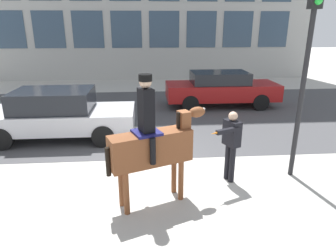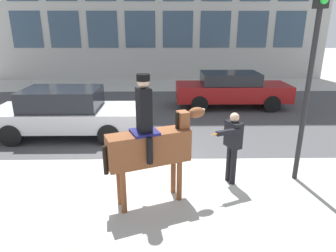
% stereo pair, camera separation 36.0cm
% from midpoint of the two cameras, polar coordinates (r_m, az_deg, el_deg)
% --- Properties ---
extents(ground_plane, '(80.00, 80.00, 0.00)m').
position_cam_midpoint_polar(ground_plane, '(7.55, -4.54, -7.99)').
color(ground_plane, '#B2AFA8').
extents(road_surface, '(21.32, 8.50, 0.01)m').
position_cam_midpoint_polar(road_surface, '(11.99, -4.59, 2.27)').
color(road_surface, '#444447').
rests_on(road_surface, ground_plane).
extents(mounted_horse_lead, '(1.95, 1.02, 2.58)m').
position_cam_midpoint_polar(mounted_horse_lead, '(5.67, -4.76, -3.35)').
color(mounted_horse_lead, brown).
rests_on(mounted_horse_lead, ground_plane).
extents(pedestrian_bystander, '(0.77, 0.69, 1.63)m').
position_cam_midpoint_polar(pedestrian_bystander, '(6.68, 10.41, -2.88)').
color(pedestrian_bystander, black).
rests_on(pedestrian_bystander, ground_plane).
extents(street_car_near_lane, '(4.59, 1.91, 1.53)m').
position_cam_midpoint_polar(street_car_near_lane, '(9.89, -21.24, 2.18)').
color(street_car_near_lane, '#B7B7BC').
rests_on(street_car_near_lane, ground_plane).
extents(street_car_far_lane, '(4.74, 1.81, 1.50)m').
position_cam_midpoint_polar(street_car_far_lane, '(13.15, 9.29, 7.10)').
color(street_car_far_lane, maroon).
rests_on(street_car_far_lane, ground_plane).
extents(traffic_light, '(0.24, 0.29, 4.40)m').
position_cam_midpoint_polar(traffic_light, '(6.96, 23.89, 13.40)').
color(traffic_light, black).
rests_on(traffic_light, ground_plane).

